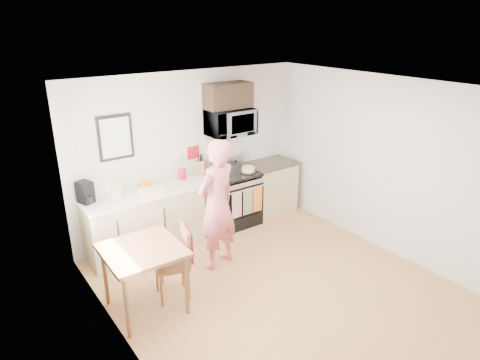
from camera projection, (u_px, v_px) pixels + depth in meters
floor at (281, 290)px, 5.58m from camera, size 4.60×4.60×0.00m
back_wall at (190, 153)px, 6.87m from camera, size 4.00×0.04×2.60m
front_wall at (478, 292)px, 3.38m from camera, size 4.00×0.04×2.60m
left_wall at (125, 248)px, 4.03m from camera, size 0.04×4.60×2.60m
right_wall at (389, 167)px, 6.21m from camera, size 0.04×4.60×2.60m
ceiling at (290, 89)px, 4.66m from camera, size 4.00×4.60×0.04m
window at (98, 196)px, 4.57m from camera, size 0.06×1.40×1.50m
cabinet_left at (156, 220)px, 6.51m from camera, size 2.10×0.60×0.90m
countertop_left at (154, 192)px, 6.34m from camera, size 2.14×0.64×0.04m
cabinet_right at (269, 188)px, 7.72m from camera, size 0.84×0.60×0.90m
countertop_right at (270, 164)px, 7.56m from camera, size 0.88×0.64×0.04m
range at (234, 200)px, 7.27m from camera, size 0.76×0.70×1.16m
microwave at (230, 122)px, 6.88m from camera, size 0.76×0.51×0.42m
upper_cabinet at (228, 96)px, 6.77m from camera, size 0.76×0.35×0.40m
wall_art at (115, 137)px, 6.03m from camera, size 0.50×0.04×0.65m
wall_trivet at (193, 153)px, 6.88m from camera, size 0.20×0.02×0.20m
person at (217, 205)px, 5.86m from camera, size 0.77×0.61×1.86m
dining_table at (143, 256)px, 4.99m from camera, size 0.88×0.88×0.83m
chair at (182, 252)px, 5.30m from camera, size 0.53×0.50×0.95m
knife_block at (201, 168)px, 6.93m from camera, size 0.18×0.19×0.24m
utensil_crock at (182, 170)px, 6.73m from camera, size 0.13×0.13×0.38m
fruit_bowl at (145, 185)px, 6.41m from camera, size 0.28×0.28×0.11m
milk_carton at (116, 191)px, 5.94m from camera, size 0.13×0.13×0.28m
coffee_maker at (85, 193)px, 5.86m from camera, size 0.23×0.28×0.30m
bread_bag at (152, 192)px, 6.12m from camera, size 0.34×0.16×0.12m
cake at (248, 170)px, 7.11m from camera, size 0.27×0.27×0.09m
kettle at (215, 168)px, 7.02m from camera, size 0.18×0.18×0.23m
pot at (223, 175)px, 6.85m from camera, size 0.19×0.33×0.10m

